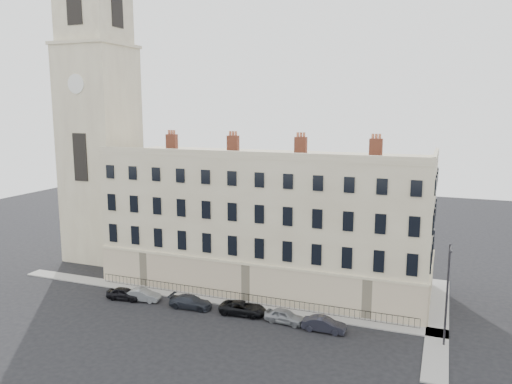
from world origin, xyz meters
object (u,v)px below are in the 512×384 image
car_c (191,302)px  streetlamp (447,291)px  car_a (124,294)px  car_d (243,308)px  car_e (285,316)px  car_b (143,295)px  car_f (324,324)px

car_c → streetlamp: streetlamp is taller
car_a → car_c: size_ratio=0.86×
car_d → car_e: bearing=-99.5°
car_a → car_d: 13.26m
car_a → streetlamp: streetlamp is taller
car_e → streetlamp: size_ratio=0.43×
car_b → streetlamp: 30.13m
car_a → car_f: 21.57m
car_b → car_f: 19.57m
car_b → car_d: 11.24m
car_a → streetlamp: 32.12m
car_e → car_a: bearing=97.0°
car_a → car_c: car_a is taller
car_a → car_c: (7.67, 0.50, -0.00)m
car_b → car_e: car_e is taller
car_c → car_f: 13.91m
car_b → car_f: size_ratio=0.96×
car_b → car_f: car_f is taller
car_a → car_e: size_ratio=0.98×
car_c → car_e: bearing=-93.2°
car_d → car_f: 8.39m
car_b → streetlamp: size_ratio=0.42×
car_e → streetlamp: bearing=-83.5°
car_b → car_d: bearing=-94.6°
car_c → car_d: 5.58m
car_b → car_c: bearing=-96.2°
car_d → streetlamp: streetlamp is taller
car_e → car_f: (3.89, -0.44, -0.01)m
car_c → car_d: car_c is taller
car_a → car_e: 17.69m
car_c → car_f: size_ratio=1.12×
streetlamp → car_c: bearing=-176.9°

